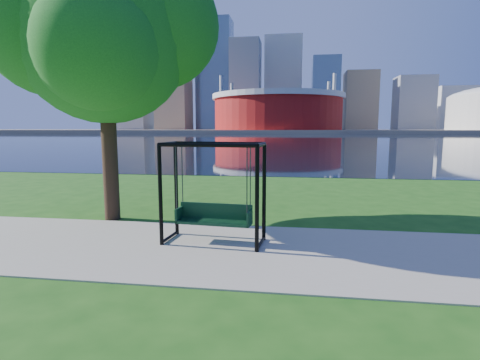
# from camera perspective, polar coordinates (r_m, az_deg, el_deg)

# --- Properties ---
(ground) EXTENTS (900.00, 900.00, 0.00)m
(ground) POSITION_cam_1_polar(r_m,az_deg,el_deg) (8.60, -0.61, -9.67)
(ground) COLOR #1E5114
(ground) RESTS_ON ground
(path) EXTENTS (120.00, 4.00, 0.03)m
(path) POSITION_cam_1_polar(r_m,az_deg,el_deg) (8.12, -1.17, -10.61)
(path) COLOR #9E937F
(path) RESTS_ON ground
(river) EXTENTS (900.00, 180.00, 0.02)m
(river) POSITION_cam_1_polar(r_m,az_deg,el_deg) (110.14, 7.72, 6.38)
(river) COLOR black
(river) RESTS_ON ground
(far_bank) EXTENTS (900.00, 228.00, 2.00)m
(far_bank) POSITION_cam_1_polar(r_m,az_deg,el_deg) (314.11, 8.18, 7.42)
(far_bank) COLOR #937F60
(far_bank) RESTS_ON ground
(stadium) EXTENTS (83.00, 83.00, 32.00)m
(stadium) POSITION_cam_1_polar(r_m,az_deg,el_deg) (243.64, 5.78, 10.49)
(stadium) COLOR maroon
(stadium) RESTS_ON far_bank
(skyline) EXTENTS (392.00, 66.00, 96.50)m
(skyline) POSITION_cam_1_polar(r_m,az_deg,el_deg) (329.23, 7.54, 13.53)
(skyline) COLOR gray
(skyline) RESTS_ON far_bank
(swing) EXTENTS (2.31, 1.15, 2.29)m
(swing) POSITION_cam_1_polar(r_m,az_deg,el_deg) (8.40, -4.02, -2.32)
(swing) COLOR black
(swing) RESTS_ON ground
(park_tree) EXTENTS (6.03, 5.44, 7.48)m
(park_tree) POSITION_cam_1_polar(r_m,az_deg,el_deg) (11.52, -20.12, 20.47)
(park_tree) COLOR black
(park_tree) RESTS_ON ground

